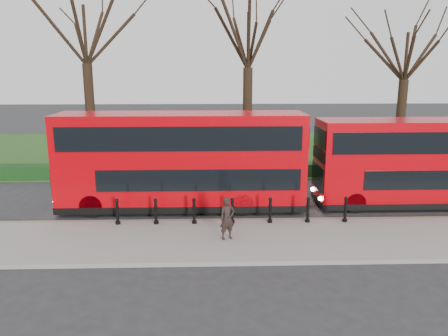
{
  "coord_description": "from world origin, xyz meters",
  "views": [
    {
      "loc": [
        -0.37,
        -18.01,
        6.27
      ],
      "look_at": [
        0.2,
        0.5,
        2.0
      ],
      "focal_mm": 35.0,
      "sensor_mm": 36.0,
      "label": 1
    }
  ],
  "objects_px": {
    "bus_rear": "(427,163)",
    "pedestrian": "(227,218)",
    "bollard_row": "(232,211)",
    "bus_lead": "(182,162)"
  },
  "relations": [
    {
      "from": "bus_rear",
      "to": "bollard_row",
      "type": "bearing_deg",
      "value": -164.32
    },
    {
      "from": "bus_rear",
      "to": "bus_lead",
      "type": "bearing_deg",
      "value": -179.37
    },
    {
      "from": "bus_lead",
      "to": "pedestrian",
      "type": "height_order",
      "value": "bus_lead"
    },
    {
      "from": "bollard_row",
      "to": "pedestrian",
      "type": "relative_size",
      "value": 5.92
    },
    {
      "from": "bus_lead",
      "to": "pedestrian",
      "type": "relative_size",
      "value": 6.91
    },
    {
      "from": "bollard_row",
      "to": "bus_rear",
      "type": "height_order",
      "value": "bus_rear"
    },
    {
      "from": "bus_rear",
      "to": "pedestrian",
      "type": "xyz_separation_m",
      "value": [
        -9.31,
        -4.22,
        -1.07
      ]
    },
    {
      "from": "bollard_row",
      "to": "bus_rear",
      "type": "relative_size",
      "value": 0.93
    },
    {
      "from": "pedestrian",
      "to": "bus_rear",
      "type": "bearing_deg",
      "value": 1.26
    },
    {
      "from": "bollard_row",
      "to": "pedestrian",
      "type": "height_order",
      "value": "pedestrian"
    }
  ]
}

